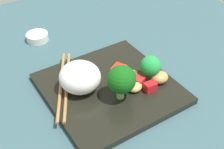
# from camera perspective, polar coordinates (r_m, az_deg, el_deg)

# --- Properties ---
(ground_plane) EXTENTS (1.10, 1.10, 0.02)m
(ground_plane) POSITION_cam_1_polar(r_m,az_deg,el_deg) (0.67, -0.44, -3.74)
(ground_plane) COLOR #34535B
(square_plate) EXTENTS (0.27, 0.27, 0.01)m
(square_plate) POSITION_cam_1_polar(r_m,az_deg,el_deg) (0.66, -0.45, -2.64)
(square_plate) COLOR black
(square_plate) RESTS_ON ground_plane
(rice_mound) EXTENTS (0.12, 0.12, 0.07)m
(rice_mound) POSITION_cam_1_polar(r_m,az_deg,el_deg) (0.62, -6.12, -0.52)
(rice_mound) COLOR white
(rice_mound) RESTS_ON square_plate
(broccoli_floret_0) EXTENTS (0.04, 0.04, 0.05)m
(broccoli_floret_0) POSITION_cam_1_polar(r_m,az_deg,el_deg) (0.63, 3.05, -0.42)
(broccoli_floret_0) COLOR #559546
(broccoli_floret_0) RESTS_ON square_plate
(broccoli_floret_1) EXTENTS (0.05, 0.05, 0.06)m
(broccoli_floret_1) POSITION_cam_1_polar(r_m,az_deg,el_deg) (0.65, 7.33, 1.52)
(broccoli_floret_1) COLOR #73BA60
(broccoli_floret_1) RESTS_ON square_plate
(broccoli_floret_2) EXTENTS (0.06, 0.06, 0.08)m
(broccoli_floret_2) POSITION_cam_1_polar(r_m,az_deg,el_deg) (0.59, 1.55, -1.14)
(broccoli_floret_2) COLOR #73C05B
(broccoli_floret_2) RESTS_ON square_plate
(carrot_slice_0) EXTENTS (0.03, 0.03, 0.01)m
(carrot_slice_0) POSITION_cam_1_polar(r_m,az_deg,el_deg) (0.68, 3.94, 0.16)
(carrot_slice_0) COLOR orange
(carrot_slice_0) RESTS_ON square_plate
(carrot_slice_1) EXTENTS (0.03, 0.03, 0.01)m
(carrot_slice_1) POSITION_cam_1_polar(r_m,az_deg,el_deg) (0.66, 0.17, -1.47)
(carrot_slice_1) COLOR orange
(carrot_slice_1) RESTS_ON square_plate
(carrot_slice_2) EXTENTS (0.03, 0.03, 0.00)m
(carrot_slice_2) POSITION_cam_1_polar(r_m,az_deg,el_deg) (0.67, 3.02, -0.83)
(carrot_slice_2) COLOR orange
(carrot_slice_2) RESTS_ON square_plate
(pepper_chunk_0) EXTENTS (0.03, 0.03, 0.02)m
(pepper_chunk_0) POSITION_cam_1_polar(r_m,az_deg,el_deg) (0.65, 5.09, -1.22)
(pepper_chunk_0) COLOR red
(pepper_chunk_0) RESTS_ON square_plate
(pepper_chunk_1) EXTENTS (0.04, 0.04, 0.01)m
(pepper_chunk_1) POSITION_cam_1_polar(r_m,az_deg,el_deg) (0.69, 1.33, 1.02)
(pepper_chunk_1) COLOR red
(pepper_chunk_1) RESTS_ON square_plate
(pepper_chunk_2) EXTENTS (0.02, 0.03, 0.02)m
(pepper_chunk_2) POSITION_cam_1_polar(r_m,az_deg,el_deg) (0.64, 7.27, -2.32)
(pepper_chunk_2) COLOR red
(pepper_chunk_2) RESTS_ON square_plate
(chicken_piece_0) EXTENTS (0.04, 0.05, 0.03)m
(chicken_piece_0) POSITION_cam_1_polar(r_m,az_deg,el_deg) (0.66, 8.99, -0.51)
(chicken_piece_0) COLOR tan
(chicken_piece_0) RESTS_ON square_plate
(chicken_piece_1) EXTENTS (0.03, 0.04, 0.02)m
(chicken_piece_1) POSITION_cam_1_polar(r_m,az_deg,el_deg) (0.64, 4.47, -2.39)
(chicken_piece_1) COLOR tan
(chicken_piece_1) RESTS_ON square_plate
(chopstick_pair) EXTENTS (0.21, 0.12, 0.01)m
(chopstick_pair) POSITION_cam_1_polar(r_m,az_deg,el_deg) (0.66, -9.14, -1.83)
(chopstick_pair) COLOR #A0703E
(chopstick_pair) RESTS_ON square_plate
(sauce_cup) EXTENTS (0.06, 0.06, 0.02)m
(sauce_cup) POSITION_cam_1_polar(r_m,az_deg,el_deg) (0.84, -14.03, 6.94)
(sauce_cup) COLOR silver
(sauce_cup) RESTS_ON ground_plane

